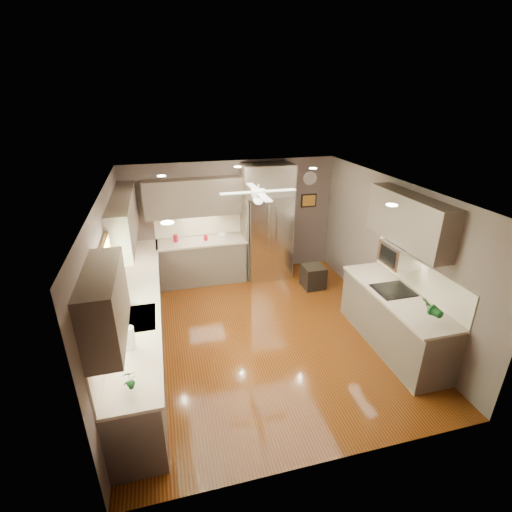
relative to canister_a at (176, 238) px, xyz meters
name	(u,v)px	position (x,y,z in m)	size (l,w,h in m)	color
floor	(263,333)	(1.25, -2.24, -1.02)	(5.00, 5.00, 0.00)	#431809
ceiling	(264,189)	(1.25, -2.24, 1.48)	(5.00, 5.00, 0.00)	white
wall_back	(232,219)	(1.25, 0.26, 0.23)	(4.50, 4.50, 0.00)	brown
wall_front	(332,374)	(1.25, -4.74, 0.23)	(4.50, 4.50, 0.00)	brown
wall_left	(112,284)	(-1.00, -2.24, 0.23)	(5.00, 5.00, 0.00)	brown
wall_right	(390,253)	(3.50, -2.24, 0.23)	(5.00, 5.00, 0.00)	brown
canister_a	(176,238)	(0.00, 0.00, 0.00)	(0.10, 0.10, 0.16)	maroon
canister_d	(206,238)	(0.61, -0.06, -0.02)	(0.08, 0.08, 0.12)	maroon
soap_bottle	(126,300)	(-0.83, -2.37, 0.02)	(0.09, 0.09, 0.21)	white
potted_plant_left	(128,379)	(-0.70, -4.11, 0.05)	(0.14, 0.09, 0.26)	#164F1F
potted_plant_right	(431,308)	(3.15, -3.77, 0.10)	(0.19, 0.16, 0.35)	#164F1F
bowl	(223,237)	(0.97, -0.05, -0.05)	(0.20, 0.20, 0.05)	beige
left_run	(140,321)	(-0.71, -2.09, -0.54)	(0.65, 4.70, 1.45)	brown
back_run	(203,260)	(0.52, -0.04, -0.54)	(1.85, 0.65, 1.45)	brown
uppers	(208,219)	(0.50, -1.53, 0.85)	(4.50, 4.70, 0.95)	brown
window	(107,281)	(-0.98, -2.74, 0.53)	(0.05, 1.12, 0.92)	#BFF2B2
sink	(137,320)	(-0.69, -2.74, -0.11)	(0.50, 0.70, 0.32)	silver
refrigerator	(268,224)	(1.95, -0.08, 0.17)	(1.06, 0.75, 2.45)	silver
right_run	(394,319)	(3.17, -3.04, -0.54)	(0.70, 2.20, 1.45)	brown
microwave	(399,254)	(3.27, -2.79, 0.46)	(0.43, 0.55, 0.34)	silver
ceiling_fan	(258,195)	(1.25, -1.94, 1.31)	(1.18, 1.18, 0.32)	white
recessed_lights	(254,183)	(1.21, -1.84, 1.47)	(2.84, 3.14, 0.01)	white
wall_clock	(310,178)	(3.00, 0.24, 1.03)	(0.30, 0.03, 0.30)	white
framed_print	(309,200)	(3.00, 0.24, 0.53)	(0.36, 0.03, 0.30)	black
stool	(313,277)	(2.71, -0.91, -0.78)	(0.44, 0.44, 0.50)	black
paper_towel	(130,338)	(-0.72, -3.39, 0.06)	(0.12, 0.12, 0.31)	white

